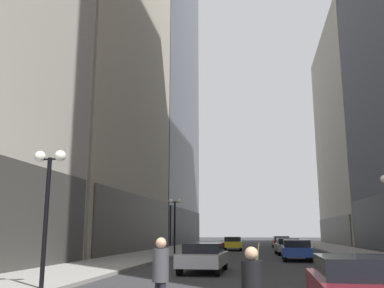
% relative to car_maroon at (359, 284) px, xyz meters
% --- Properties ---
extents(ground_plane, '(200.00, 200.00, 0.00)m').
position_rel_car_maroon_xyz_m(ground_plane, '(-2.37, 28.38, -0.72)').
color(ground_plane, '#2D2D30').
extents(sidewalk_left, '(4.50, 78.00, 0.15)m').
position_rel_car_maroon_xyz_m(sidewalk_left, '(-10.62, 28.38, -0.64)').
color(sidewalk_left, gray).
rests_on(sidewalk_left, ground).
extents(sidewalk_right, '(4.50, 78.00, 0.15)m').
position_rel_car_maroon_xyz_m(sidewalk_right, '(5.88, 28.38, -0.64)').
color(sidewalk_right, gray).
rests_on(sidewalk_right, ground).
extents(lane_centre_stripe, '(0.16, 70.00, 0.01)m').
position_rel_car_maroon_xyz_m(lane_centre_stripe, '(-2.37, 28.38, -0.72)').
color(lane_centre_stripe, '#E5D64C').
rests_on(lane_centre_stripe, ground).
extents(building_left_far, '(14.09, 26.00, 75.85)m').
position_rel_car_maroon_xyz_m(building_left_far, '(-19.83, 53.38, 37.13)').
color(building_left_far, '#4C515B').
rests_on(building_left_far, ground).
extents(building_right_far, '(15.06, 26.00, 31.49)m').
position_rel_car_maroon_xyz_m(building_right_far, '(15.55, 53.38, 14.97)').
color(building_right_far, '#B7AD99').
rests_on(building_right_far, ground).
extents(car_maroon, '(2.02, 4.33, 1.32)m').
position_rel_car_maroon_xyz_m(car_maroon, '(0.00, 0.00, 0.00)').
color(car_maroon, maroon).
rests_on(car_maroon, ground).
extents(car_silver, '(1.98, 4.44, 1.32)m').
position_rel_car_maroon_xyz_m(car_silver, '(-4.74, 10.05, 0.00)').
color(car_silver, '#B7B7BC').
rests_on(car_silver, ground).
extents(car_blue, '(1.93, 4.29, 1.32)m').
position_rel_car_maroon_xyz_m(car_blue, '(0.17, 18.78, -0.00)').
color(car_blue, navy).
rests_on(car_blue, ground).
extents(car_grey, '(1.98, 4.42, 1.32)m').
position_rel_car_maroon_xyz_m(car_grey, '(0.01, 25.87, -0.00)').
color(car_grey, slate).
rests_on(car_grey, ground).
extents(car_yellow, '(2.03, 4.86, 1.32)m').
position_rel_car_maroon_xyz_m(car_yellow, '(-4.87, 33.86, 0.00)').
color(car_yellow, yellow).
rests_on(car_yellow, ground).
extents(car_red, '(2.02, 4.39, 1.32)m').
position_rel_car_maroon_xyz_m(car_red, '(0.23, 40.66, -0.00)').
color(car_red, '#B21919').
rests_on(car_red, ground).
extents(pedestrian_with_orange_bag, '(0.48, 0.48, 1.73)m').
position_rel_car_maroon_xyz_m(pedestrian_with_orange_bag, '(-4.16, -1.35, 0.29)').
color(pedestrian_with_orange_bag, black).
rests_on(pedestrian_with_orange_bag, ground).
extents(street_lamp_left_near, '(1.06, 0.36, 4.43)m').
position_rel_car_maroon_xyz_m(street_lamp_left_near, '(-8.77, 2.49, 2.54)').
color(street_lamp_left_near, black).
rests_on(street_lamp_left_near, ground).
extents(street_lamp_left_far, '(1.06, 0.36, 4.43)m').
position_rel_car_maroon_xyz_m(street_lamp_left_far, '(-8.77, 23.35, 2.54)').
color(street_lamp_left_far, black).
rests_on(street_lamp_left_far, ground).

